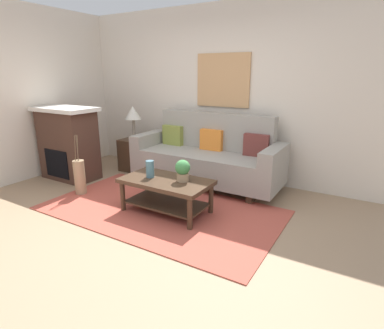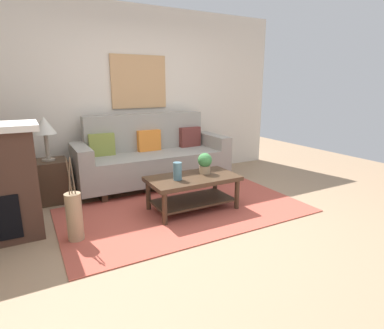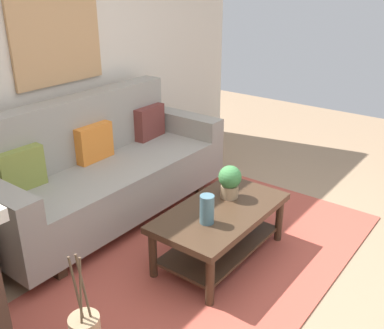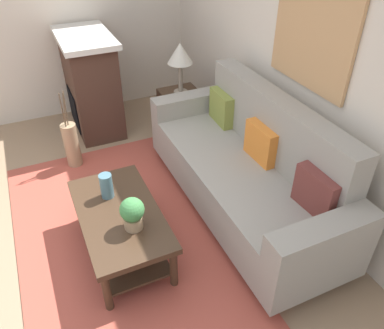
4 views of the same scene
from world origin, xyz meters
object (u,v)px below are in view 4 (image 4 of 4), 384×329
Objects in this scene: table_lamp at (180,55)px; fireplace at (91,83)px; throw_pillow_maroon at (317,192)px; coffee_table at (120,223)px; floor_vase at (72,145)px; potted_plant_tabletop at (132,213)px; throw_pillow_olive at (222,108)px; tabletop_vase at (106,186)px; couch at (247,170)px; throw_pillow_orange at (262,143)px; framed_painting at (312,35)px; side_table at (181,114)px.

table_lamp is 1.16m from fireplace.
coffee_table is at bearing -116.80° from throw_pillow_maroon.
fireplace is 0.90m from floor_vase.
potted_plant_tabletop is at bearing -32.92° from table_lamp.
tabletop_vase is (0.56, -1.34, -0.14)m from throw_pillow_olive.
floor_vase is at bearing -135.66° from couch.
couch is 1.56m from table_lamp.
throw_pillow_orange is 1.36m from coffee_table.
framed_painting is (1.45, 0.48, 0.57)m from table_lamp.
floor_vase is at bearing -127.09° from framed_painting.
coffee_table is (0.78, -1.31, -0.37)m from throw_pillow_olive.
couch is 10.87× the size of tabletop_vase.
table_lamp is at bearing 55.06° from fireplace.
table_lamp reaches higher than throw_pillow_orange.
throw_pillow_maroon is 2.20m from table_lamp.
throw_pillow_olive and throw_pillow_maroon have the same top height.
side_table is at bearing 142.26° from coffee_table.
side_table reaches higher than floor_vase.
coffee_table is 4.20× the size of potted_plant_tabletop.
throw_pillow_orange is 2.02m from floor_vase.
throw_pillow_orange reaches higher than side_table.
floor_vase is (0.10, -1.30, -0.03)m from side_table.
table_lamp is 1.50m from floor_vase.
potted_plant_tabletop is (0.42, 0.09, 0.04)m from tabletop_vase.
fireplace reaches higher than throw_pillow_maroon.
throw_pillow_orange is at bearing -90.00° from framed_painting.
potted_plant_tabletop reaches higher than floor_vase.
throw_pillow_maroon is (1.44, 0.00, 0.00)m from throw_pillow_olive.
coffee_table is (0.06, -1.18, -0.12)m from couch.
throw_pillow_olive is 1.00× the size of throw_pillow_maroon.
fireplace is (-2.13, 0.28, 0.27)m from coffee_table.
throw_pillow_orange is 0.72m from throw_pillow_maroon.
throw_pillow_orange and throw_pillow_maroon have the same top height.
couch reaches higher than throw_pillow_orange.
tabletop_vase is 1.78m from side_table.
throw_pillow_olive is 1.19m from framed_painting.
throw_pillow_olive is 0.31× the size of fireplace.
throw_pillow_maroon is at bearing 63.20° from coffee_table.
coffee_table is 1.91m from side_table.
floor_vase is 0.56× the size of framed_painting.
couch is at bearing -170.16° from throw_pillow_maroon.
fireplace reaches higher than table_lamp.
floor_vase is (-2.07, -1.44, -0.43)m from throw_pillow_maroon.
potted_plant_tabletop is 2.06m from side_table.
coffee_table is 1.93× the size of table_lamp.
fireplace is at bearing -156.45° from couch.
coffee_table is 1.42m from floor_vase.
couch reaches higher than throw_pillow_maroon.
tabletop_vase is at bearing -168.60° from potted_plant_tabletop.
floor_vase is at bearing -174.85° from tabletop_vase.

